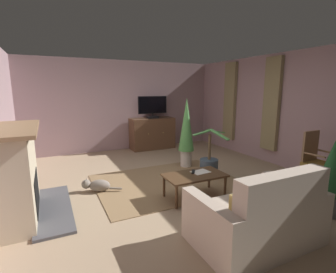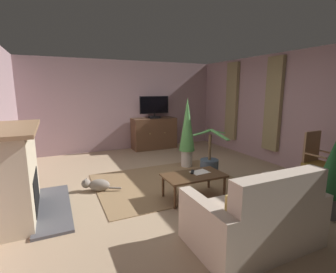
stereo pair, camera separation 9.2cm
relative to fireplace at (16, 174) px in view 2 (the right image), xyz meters
name	(u,v)px [view 2 (the right image)]	position (x,y,z in m)	size (l,w,h in m)	color
ground_plane	(171,183)	(2.52, 0.23, -0.64)	(6.19, 6.74, 0.04)	tan
wall_back	(126,106)	(2.52, 3.35, 0.69)	(6.19, 0.10, 2.61)	gray
wall_right_with_window	(281,110)	(5.37, 0.23, 0.69)	(0.10, 6.74, 2.61)	#A6858B
curtain_panel_near	(273,104)	(5.26, 0.37, 0.82)	(0.10, 0.44, 2.19)	#8E7F56
curtain_panel_far	(232,102)	(5.26, 1.87, 0.82)	(0.10, 0.44, 2.19)	#8E7F56
rug_central	(167,182)	(2.46, 0.26, -0.61)	(2.68, 2.06, 0.01)	#8E704C
fireplace	(16,174)	(0.00, 0.00, 0.00)	(0.97, 1.66, 1.28)	#4C4C51
tv_cabinet	(154,134)	(3.27, 3.00, -0.17)	(1.31, 0.57, 0.93)	#402A1C
television	(154,107)	(3.27, 2.95, 0.66)	(0.89, 0.20, 0.65)	black
coffee_table	(194,177)	(2.57, -0.56, -0.26)	(1.01, 0.57, 0.40)	#4C331E
tv_remote	(192,172)	(2.60, -0.46, -0.20)	(0.17, 0.05, 0.02)	black
folded_newspaper	(200,172)	(2.72, -0.50, -0.21)	(0.30, 0.22, 0.01)	silver
sofa_floral	(255,219)	(2.56, -1.96, -0.30)	(1.46, 0.92, 0.96)	#C6B29E
side_chair_mid_row	(318,161)	(4.76, -1.18, -0.08)	(0.48, 0.49, 1.04)	olive
potted_plant_tall_palm_by_window	(187,129)	(3.29, 0.98, 0.27)	(0.36, 0.36, 1.60)	beige
potted_plant_leafy_by_curtain	(333,173)	(4.00, -1.90, 0.02)	(0.43, 0.43, 1.15)	slate
potted_plant_on_hearth_side	(209,166)	(3.39, 0.20, -0.39)	(0.71, 0.86, 1.00)	#3D4C5B
cat	(97,185)	(1.15, 0.40, -0.50)	(0.65, 0.38, 0.23)	gray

